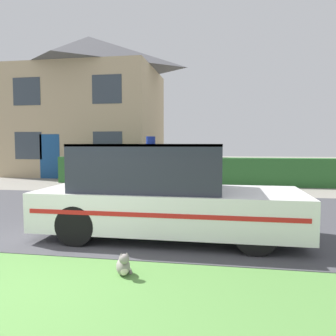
# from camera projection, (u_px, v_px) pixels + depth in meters

# --- Properties ---
(ground_plane) EXTENTS (80.00, 80.00, 0.00)m
(ground_plane) POSITION_uv_depth(u_px,v_px,m) (7.00, 293.00, 3.63)
(ground_plane) COLOR gray
(road_strip) EXTENTS (28.00, 6.07, 0.01)m
(road_strip) POSITION_uv_depth(u_px,v_px,m) (122.00, 213.00, 7.79)
(road_strip) COLOR #424247
(road_strip) RESTS_ON ground
(lawn_verge) EXTENTS (28.00, 1.94, 0.01)m
(lawn_verge) POSITION_uv_depth(u_px,v_px,m) (19.00, 284.00, 3.85)
(lawn_verge) COLOR #568C42
(lawn_verge) RESTS_ON ground
(garden_hedge) EXTENTS (11.93, 0.70, 1.10)m
(garden_hedge) POSITION_uv_depth(u_px,v_px,m) (200.00, 171.00, 13.19)
(garden_hedge) COLOR #2D662D
(garden_hedge) RESTS_ON ground
(police_car) EXTENTS (4.55, 1.70, 1.77)m
(police_car) POSITION_uv_depth(u_px,v_px,m) (163.00, 193.00, 5.77)
(police_car) COLOR black
(police_car) RESTS_ON road_strip
(cat) EXTENTS (0.26, 0.38, 0.32)m
(cat) POSITION_uv_depth(u_px,v_px,m) (124.00, 265.00, 4.11)
(cat) COLOR gray
(cat) RESTS_ON ground
(house_left) EXTENTS (7.60, 5.74, 7.41)m
(house_left) POSITION_uv_depth(u_px,v_px,m) (90.00, 105.00, 17.87)
(house_left) COLOR tan
(house_left) RESTS_ON ground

